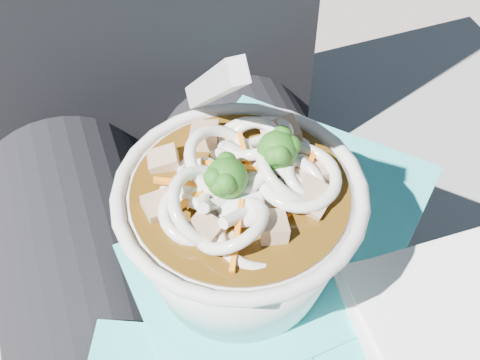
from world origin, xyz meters
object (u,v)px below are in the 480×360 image
object	(u,v)px
stone_ledge	(189,359)
lap	(220,359)
udon_bowl	(241,220)
plastic_bag	(292,324)
person_body	(185,245)

from	to	relation	value
stone_ledge	lap	distance (m)	0.33
stone_ledge	udon_bowl	distance (m)	0.46
stone_ledge	udon_bowl	world-z (taller)	udon_bowl
plastic_bag	stone_ledge	bearing A→B (deg)	103.41
udon_bowl	lap	bearing A→B (deg)	-141.86
stone_ledge	udon_bowl	size ratio (longest dim) A/B	5.19
stone_ledge	person_body	xyz separation A→B (m)	(0.00, -0.06, 0.32)
lap	person_body	xyz separation A→B (m)	(0.00, 0.09, 0.03)
lap	udon_bowl	xyz separation A→B (m)	(0.02, 0.02, 0.14)
person_body	plastic_bag	size ratio (longest dim) A/B	2.41
udon_bowl	plastic_bag	bearing A→B (deg)	-67.72
lap	udon_bowl	size ratio (longest dim) A/B	2.49
plastic_bag	udon_bowl	xyz separation A→B (m)	(-0.02, 0.05, 0.06)
person_body	plastic_bag	distance (m)	0.14
plastic_bag	udon_bowl	world-z (taller)	udon_bowl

